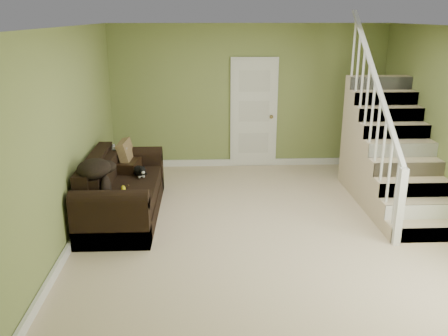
{
  "coord_description": "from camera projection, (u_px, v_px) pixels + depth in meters",
  "views": [
    {
      "loc": [
        -0.83,
        -5.87,
        2.74
      ],
      "look_at": [
        -0.57,
        0.05,
        0.82
      ],
      "focal_mm": 38.0,
      "sensor_mm": 36.0,
      "label": 1
    }
  ],
  "objects": [
    {
      "name": "wall_front",
      "position": [
        319.0,
        222.0,
        3.44
      ],
      "size": [
        5.0,
        0.04,
        2.6
      ],
      "primitive_type": "cube",
      "color": "olive",
      "rests_on": "floor"
    },
    {
      "name": "staircase",
      "position": [
        388.0,
        158.0,
        7.26
      ],
      "size": [
        1.0,
        2.51,
        2.82
      ],
      "color": "#CCB793",
      "rests_on": "floor"
    },
    {
      "name": "ceiling",
      "position": [
        272.0,
        27.0,
        5.65
      ],
      "size": [
        5.0,
        5.5,
        0.01
      ],
      "primitive_type": "cube",
      "color": "white",
      "rests_on": "wall_back"
    },
    {
      "name": "baseboard_left",
      "position": [
        82.0,
        225.0,
        6.33
      ],
      "size": [
        0.04,
        5.5,
        0.12
      ],
      "primitive_type": "cube",
      "color": "white",
      "rests_on": "floor"
    },
    {
      "name": "cat",
      "position": [
        139.0,
        171.0,
        6.94
      ],
      "size": [
        0.28,
        0.42,
        0.21
      ],
      "rotation": [
        0.0,
        0.0,
        0.41
      ],
      "color": "black",
      "rests_on": "sofa"
    },
    {
      "name": "throw_pillow",
      "position": [
        127.0,
        156.0,
        7.29
      ],
      "size": [
        0.27,
        0.51,
        0.51
      ],
      "primitive_type": "cube",
      "rotation": [
        0.0,
        -0.24,
        -0.06
      ],
      "color": "#49331D",
      "rests_on": "sofa"
    },
    {
      "name": "floor",
      "position": [
        266.0,
        225.0,
        6.45
      ],
      "size": [
        5.0,
        5.5,
        0.01
      ],
      "primitive_type": "cube",
      "color": "#CCB793",
      "rests_on": "ground"
    },
    {
      "name": "banana",
      "position": [
        123.0,
        189.0,
        6.38
      ],
      "size": [
        0.11,
        0.23,
        0.06
      ],
      "primitive_type": "ellipsoid",
      "rotation": [
        0.0,
        0.0,
        0.21
      ],
      "color": "yellow",
      "rests_on": "sofa"
    },
    {
      "name": "side_table",
      "position": [
        122.0,
        179.0,
        7.31
      ],
      "size": [
        0.58,
        0.58,
        0.85
      ],
      "rotation": [
        0.0,
        0.0,
        -0.12
      ],
      "color": "black",
      "rests_on": "floor"
    },
    {
      "name": "baseboard_right",
      "position": [
        444.0,
        218.0,
        6.54
      ],
      "size": [
        0.04,
        5.5,
        0.12
      ],
      "primitive_type": "cube",
      "color": "white",
      "rests_on": "floor"
    },
    {
      "name": "wall_back",
      "position": [
        248.0,
        97.0,
        8.66
      ],
      "size": [
        5.0,
        0.04,
        2.6
      ],
      "primitive_type": "cube",
      "color": "olive",
      "rests_on": "floor"
    },
    {
      "name": "throw_blanket",
      "position": [
        94.0,
        169.0,
        5.94
      ],
      "size": [
        0.53,
        0.63,
        0.22
      ],
      "primitive_type": "ellipsoid",
      "rotation": [
        0.0,
        0.0,
        -0.26
      ],
      "color": "black",
      "rests_on": "sofa"
    },
    {
      "name": "door",
      "position": [
        254.0,
        113.0,
        8.72
      ],
      "size": [
        0.86,
        0.12,
        2.02
      ],
      "color": "white",
      "rests_on": "floor"
    },
    {
      "name": "baseboard_back",
      "position": [
        248.0,
        162.0,
        9.02
      ],
      "size": [
        5.0,
        0.04,
        0.12
      ],
      "primitive_type": "cube",
      "color": "white",
      "rests_on": "floor"
    },
    {
      "name": "sofa",
      "position": [
        120.0,
        194.0,
        6.68
      ],
      "size": [
        0.95,
        2.2,
        0.87
      ],
      "color": "black",
      "rests_on": "floor"
    },
    {
      "name": "wall_left",
      "position": [
        71.0,
        135.0,
        5.95
      ],
      "size": [
        0.04,
        5.5,
        2.6
      ],
      "primitive_type": "cube",
      "color": "olive",
      "rests_on": "floor"
    }
  ]
}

